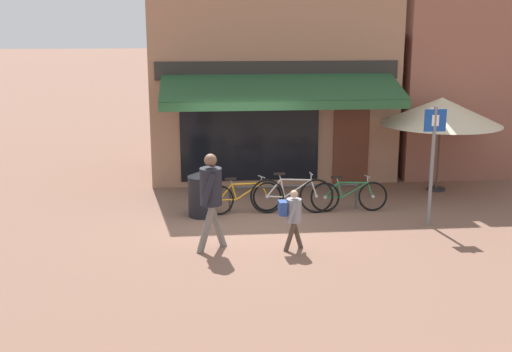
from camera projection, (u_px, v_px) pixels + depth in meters
name	position (u px, v px, depth m)	size (l,w,h in m)	color
ground_plane	(249.00, 224.00, 13.12)	(160.00, 160.00, 0.00)	brown
shop_front	(271.00, 69.00, 16.95)	(6.22, 4.63, 5.59)	#9E7056
bike_rack_rail	(294.00, 190.00, 13.96)	(2.89, 0.04, 0.57)	#47494F
bicycle_orange	(243.00, 197.00, 13.81)	(1.72, 0.59, 0.81)	black
bicycle_silver	(292.00, 195.00, 13.82)	(1.81, 0.52, 0.90)	black
bicycle_green	(349.00, 195.00, 13.95)	(1.70, 0.52, 0.81)	black
pedestrian_adult	(211.00, 192.00, 11.43)	(0.58, 0.72, 1.80)	slate
pedestrian_child	(292.00, 213.00, 11.52)	(0.48, 0.46, 1.13)	#47382D
litter_bin	(202.00, 194.00, 13.55)	(0.59, 0.59, 0.98)	black
parking_sign	(433.00, 154.00, 12.71)	(0.44, 0.07, 2.43)	slate
cafe_parasol	(441.00, 111.00, 15.26)	(2.87, 2.87, 2.27)	#4C3D2D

